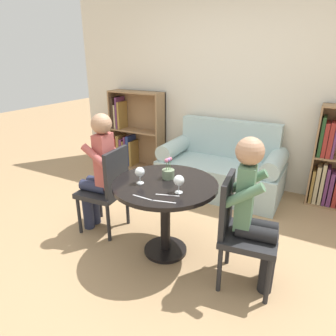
% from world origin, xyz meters
% --- Properties ---
extents(ground_plane, '(16.00, 16.00, 0.00)m').
position_xyz_m(ground_plane, '(0.00, 0.00, 0.00)').
color(ground_plane, tan).
extents(back_wall, '(5.20, 0.05, 2.70)m').
position_xyz_m(back_wall, '(0.00, 1.96, 1.35)').
color(back_wall, silver).
rests_on(back_wall, ground_plane).
extents(round_table, '(0.92, 0.92, 0.70)m').
position_xyz_m(round_table, '(0.00, 0.00, 0.56)').
color(round_table, black).
rests_on(round_table, ground_plane).
extents(couch, '(1.57, 0.80, 0.92)m').
position_xyz_m(couch, '(0.00, 1.54, 0.31)').
color(couch, '#A8C1C1').
rests_on(couch, ground_plane).
extents(bookshelf_left, '(0.89, 0.28, 1.22)m').
position_xyz_m(bookshelf_left, '(-1.62, 1.81, 0.53)').
color(bookshelf_left, '#93704C').
rests_on(bookshelf_left, ground_plane).
extents(chair_left, '(0.45, 0.45, 0.90)m').
position_xyz_m(chair_left, '(-0.69, 0.05, 0.49)').
color(chair_left, '#232326').
rests_on(chair_left, ground_plane).
extents(chair_right, '(0.47, 0.47, 0.90)m').
position_xyz_m(chair_right, '(0.69, -0.05, 0.49)').
color(chair_right, '#232326').
rests_on(chair_right, ground_plane).
extents(person_left, '(0.44, 0.36, 1.24)m').
position_xyz_m(person_left, '(-0.78, 0.04, 0.65)').
color(person_left, '#282D47').
rests_on(person_left, ground_plane).
extents(person_right, '(0.44, 0.37, 1.21)m').
position_xyz_m(person_right, '(0.78, -0.03, 0.65)').
color(person_right, black).
rests_on(person_right, ground_plane).
extents(wine_glass_left, '(0.08, 0.08, 0.15)m').
position_xyz_m(wine_glass_left, '(-0.19, -0.11, 0.80)').
color(wine_glass_left, white).
rests_on(wine_glass_left, round_table).
extents(wine_glass_right, '(0.09, 0.09, 0.15)m').
position_xyz_m(wine_glass_right, '(0.19, -0.12, 0.81)').
color(wine_glass_right, white).
rests_on(wine_glass_right, round_table).
extents(flower_vase, '(0.11, 0.11, 0.20)m').
position_xyz_m(flower_vase, '(-0.03, 0.10, 0.76)').
color(flower_vase, gray).
rests_on(flower_vase, round_table).
extents(knife_left_setting, '(0.19, 0.02, 0.00)m').
position_xyz_m(knife_left_setting, '(-0.01, -0.34, 0.71)').
color(knife_left_setting, silver).
rests_on(knife_left_setting, round_table).
extents(fork_left_setting, '(0.19, 0.06, 0.00)m').
position_xyz_m(fork_left_setting, '(0.16, -0.32, 0.71)').
color(fork_left_setting, silver).
rests_on(fork_left_setting, round_table).
extents(knife_right_setting, '(0.18, 0.07, 0.00)m').
position_xyz_m(knife_right_setting, '(0.13, -0.21, 0.71)').
color(knife_right_setting, silver).
rests_on(knife_right_setting, round_table).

